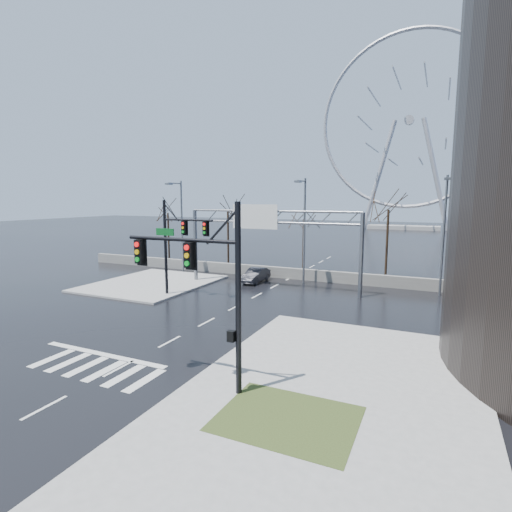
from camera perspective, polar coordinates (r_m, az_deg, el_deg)
The scene contains 19 objects.
ground at distance 23.84m, azimuth -12.23°, elevation -11.87°, with size 260.00×260.00×0.00m, color black.
sidewalk_near at distance 12.46m, azimuth 2.07°, elevation -31.96°, with size 12.00×12.00×0.15m, color gray.
sidewalk_right_ext at distance 21.68m, azimuth 13.68°, elevation -13.79°, with size 12.00×10.00×0.15m, color gray.
sidewalk_far at distance 39.49m, azimuth -14.59°, elevation -3.79°, with size 10.00×12.00×0.15m, color gray.
grass_strip at distance 15.77m, azimuth 4.50°, elevation -22.12°, with size 5.00×4.00×0.02m, color #2F3C19.
barrier_wall at distance 40.89m, azimuth 4.79°, elevation -2.47°, with size 52.00×0.50×1.10m, color slate.
signal_mast_near at distance 16.49m, azimuth -6.83°, elevation -3.17°, with size 5.52×0.41×8.00m.
signal_mast_far at distance 33.27m, azimuth -11.33°, elevation 2.40°, with size 4.72×0.41×8.00m.
sign_gantry at distance 35.75m, azimuth 1.55°, elevation 3.52°, with size 16.36×0.40×7.60m.
streetlight_left at distance 44.22m, azimuth -10.81°, elevation 5.19°, with size 0.50×2.55×10.00m.
streetlight_mid at distance 37.86m, azimuth 6.79°, elevation 4.79°, with size 0.50×2.55×10.00m.
streetlight_right at distance 36.04m, azimuth 25.30°, elevation 3.89°, with size 0.50×2.55×10.00m.
tree_far_left at distance 52.48m, azimuth -12.46°, elevation 5.26°, with size 3.50×3.50×7.00m.
tree_left at distance 47.14m, azimuth -4.04°, elevation 5.60°, with size 3.75×3.75×7.50m.
tree_center at distance 44.54m, azimuth 6.84°, elevation 4.38°, with size 3.25×3.25×6.50m.
tree_right at distance 41.60m, azimuth 18.36°, elevation 5.19°, with size 3.90×3.90×7.80m.
tree_far_right at distance 42.02m, azimuth 29.30°, elevation 3.49°, with size 3.40×3.40×6.80m.
ferris_wheel at distance 114.56m, azimuth 20.98°, elevation 16.75°, with size 45.00×6.00×50.91m.
car at distance 39.04m, azimuth -0.06°, elevation -2.75°, with size 1.44×4.13×1.36m, color black.
Camera 1 is at (13.63, -17.80, 8.12)m, focal length 28.00 mm.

